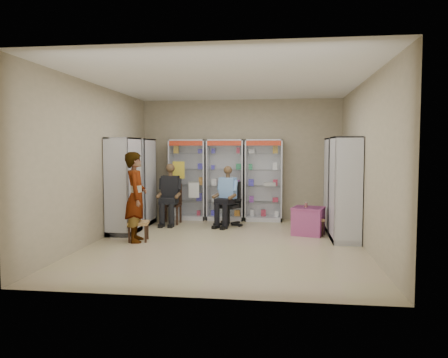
# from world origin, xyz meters

# --- Properties ---
(floor) EXTENTS (6.00, 6.00, 0.00)m
(floor) POSITION_xyz_m (0.00, 0.00, 0.00)
(floor) COLOR tan
(floor) RESTS_ON ground
(room_shell) EXTENTS (5.02, 6.02, 3.01)m
(room_shell) POSITION_xyz_m (0.00, 0.00, 1.97)
(room_shell) COLOR tan
(room_shell) RESTS_ON ground
(cabinet_back_left) EXTENTS (0.90, 0.50, 2.00)m
(cabinet_back_left) POSITION_xyz_m (-1.30, 2.73, 1.00)
(cabinet_back_left) COLOR #ACAFB3
(cabinet_back_left) RESTS_ON floor
(cabinet_back_mid) EXTENTS (0.90, 0.50, 2.00)m
(cabinet_back_mid) POSITION_xyz_m (-0.35, 2.73, 1.00)
(cabinet_back_mid) COLOR #A6A8AD
(cabinet_back_mid) RESTS_ON floor
(cabinet_back_right) EXTENTS (0.90, 0.50, 2.00)m
(cabinet_back_right) POSITION_xyz_m (0.60, 2.73, 1.00)
(cabinet_back_right) COLOR #A7AAAE
(cabinet_back_right) RESTS_ON floor
(cabinet_right_far) EXTENTS (0.90, 0.50, 2.00)m
(cabinet_right_far) POSITION_xyz_m (2.23, 1.60, 1.00)
(cabinet_right_far) COLOR #AEB1B5
(cabinet_right_far) RESTS_ON floor
(cabinet_right_near) EXTENTS (0.90, 0.50, 2.00)m
(cabinet_right_near) POSITION_xyz_m (2.23, 0.50, 1.00)
(cabinet_right_near) COLOR #B7B9BF
(cabinet_right_near) RESTS_ON floor
(cabinet_left_far) EXTENTS (0.90, 0.50, 2.00)m
(cabinet_left_far) POSITION_xyz_m (-2.23, 1.80, 1.00)
(cabinet_left_far) COLOR #BABDC2
(cabinet_left_far) RESTS_ON floor
(cabinet_left_near) EXTENTS (0.90, 0.50, 2.00)m
(cabinet_left_near) POSITION_xyz_m (-2.23, 0.70, 1.00)
(cabinet_left_near) COLOR silver
(cabinet_left_near) RESTS_ON floor
(wooden_chair) EXTENTS (0.42, 0.42, 0.94)m
(wooden_chair) POSITION_xyz_m (-1.55, 2.00, 0.47)
(wooden_chair) COLOR black
(wooden_chair) RESTS_ON floor
(seated_customer) EXTENTS (0.44, 0.60, 1.34)m
(seated_customer) POSITION_xyz_m (-1.55, 1.95, 0.67)
(seated_customer) COLOR black
(seated_customer) RESTS_ON floor
(office_chair) EXTENTS (0.72, 0.72, 1.02)m
(office_chair) POSITION_xyz_m (-0.17, 1.89, 0.51)
(office_chair) COLOR black
(office_chair) RESTS_ON floor
(seated_shopkeeper) EXTENTS (0.61, 0.70, 1.29)m
(seated_shopkeeper) POSITION_xyz_m (-0.17, 1.84, 0.65)
(seated_shopkeeper) COLOR #769AE9
(seated_shopkeeper) RESTS_ON floor
(pink_trunk) EXTENTS (0.73, 0.71, 0.57)m
(pink_trunk) POSITION_xyz_m (1.58, 1.07, 0.28)
(pink_trunk) COLOR #B0468D
(pink_trunk) RESTS_ON floor
(tea_glass) EXTENTS (0.07, 0.07, 0.10)m
(tea_glass) POSITION_xyz_m (1.53, 1.05, 0.62)
(tea_glass) COLOR #631908
(tea_glass) RESTS_ON pink_trunk
(woven_stool_a) EXTENTS (0.44, 0.44, 0.35)m
(woven_stool_a) POSITION_xyz_m (1.68, 1.00, 0.18)
(woven_stool_a) COLOR #9D7B42
(woven_stool_a) RESTS_ON floor
(woven_stool_b) EXTENTS (0.44, 0.44, 0.38)m
(woven_stool_b) POSITION_xyz_m (-1.69, 0.01, 0.19)
(woven_stool_b) COLOR #AE7549
(woven_stool_b) RESTS_ON floor
(standing_man) EXTENTS (0.55, 0.70, 1.71)m
(standing_man) POSITION_xyz_m (-1.72, -0.03, 0.86)
(standing_man) COLOR gray
(standing_man) RESTS_ON floor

